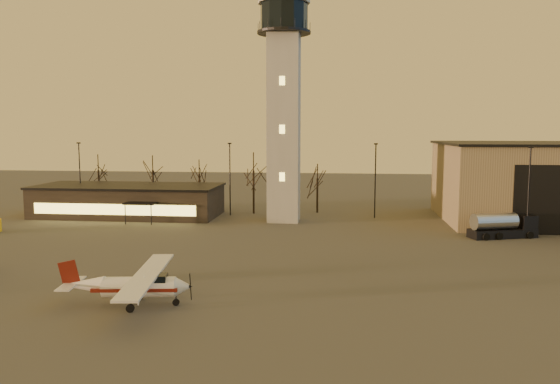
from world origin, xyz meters
name	(u,v)px	position (x,y,z in m)	size (l,w,h in m)	color
ground	(241,285)	(0.00, 0.00, 0.00)	(220.00, 220.00, 0.00)	#43413E
control_tower	(284,95)	(0.00, 30.00, 16.33)	(6.80, 6.80, 32.60)	#989690
terminal	(129,200)	(-21.99, 31.98, 2.16)	(25.40, 12.20, 4.30)	black
light_poles	(288,179)	(0.50, 31.00, 5.41)	(58.50, 12.25, 10.14)	black
tree_row	(200,170)	(-13.70, 39.16, 5.94)	(37.20, 9.20, 8.80)	black
cessna_front	(141,290)	(-5.83, -5.65, 1.11)	(9.40, 11.85, 3.25)	silver
fuel_truck	(502,228)	(25.35, 21.87, 1.10)	(7.82, 4.33, 2.79)	black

